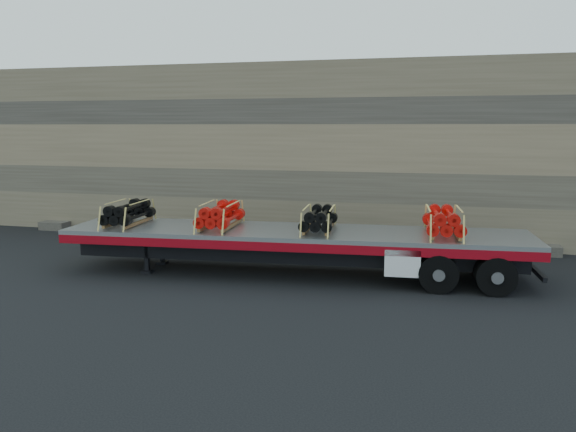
# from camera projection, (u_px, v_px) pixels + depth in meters

# --- Properties ---
(ground) EXTENTS (120.00, 120.00, 0.00)m
(ground) POSITION_uv_depth(u_px,v_px,m) (324.00, 276.00, 17.15)
(ground) COLOR black
(ground) RESTS_ON ground
(rock_wall) EXTENTS (44.00, 3.00, 7.00)m
(rock_wall) POSITION_uv_depth(u_px,v_px,m) (355.00, 152.00, 22.82)
(rock_wall) COLOR #7A6B54
(rock_wall) RESTS_ON ground
(trailer) EXTENTS (14.20, 3.73, 1.40)m
(trailer) POSITION_uv_depth(u_px,v_px,m) (294.00, 252.00, 17.20)
(trailer) COLOR #9A9DA1
(trailer) RESTS_ON ground
(bundle_front) EXTENTS (1.15, 2.07, 0.71)m
(bundle_front) POSITION_uv_depth(u_px,v_px,m) (128.00, 214.00, 17.97)
(bundle_front) COLOR black
(bundle_front) RESTS_ON trailer
(bundle_midfront) EXTENTS (1.19, 2.15, 0.74)m
(bundle_midfront) POSITION_uv_depth(u_px,v_px,m) (220.00, 216.00, 17.43)
(bundle_midfront) COLOR red
(bundle_midfront) RESTS_ON trailer
(bundle_midrear) EXTENTS (1.10, 1.98, 0.68)m
(bundle_midrear) POSITION_uv_depth(u_px,v_px,m) (319.00, 220.00, 16.90)
(bundle_midrear) COLOR black
(bundle_midrear) RESTS_ON trailer
(bundle_rear) EXTENTS (1.21, 2.19, 0.75)m
(bundle_rear) POSITION_uv_depth(u_px,v_px,m) (443.00, 222.00, 16.27)
(bundle_rear) COLOR red
(bundle_rear) RESTS_ON trailer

